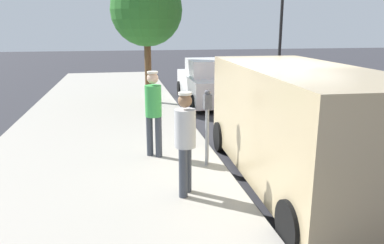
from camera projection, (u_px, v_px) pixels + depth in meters
name	position (u px, v px, depth m)	size (l,w,h in m)	color
ground_plane	(265.00, 162.00, 8.09)	(80.00, 80.00, 0.00)	#2D2D33
sidewalk_slab	(97.00, 170.00, 7.44)	(5.00, 32.00, 0.15)	#9E998E
parking_meter_near	(207.00, 115.00, 7.27)	(0.14, 0.18, 1.52)	gray
pedestrian_in_green	(153.00, 108.00, 7.80)	(0.34, 0.34, 1.80)	#383D47
pedestrian_in_gray	(185.00, 137.00, 5.98)	(0.34, 0.34, 1.70)	#383D47
parked_van	(299.00, 123.00, 6.78)	(2.28, 5.27, 2.15)	tan
parked_sedan_behind	(209.00, 83.00, 14.33)	(1.99, 4.42, 1.65)	white
traffic_light_corner	(297.00, 13.00, 19.98)	(2.48, 0.42, 5.20)	black
street_tree	(146.00, 10.00, 13.08)	(2.50, 2.50, 4.49)	brown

